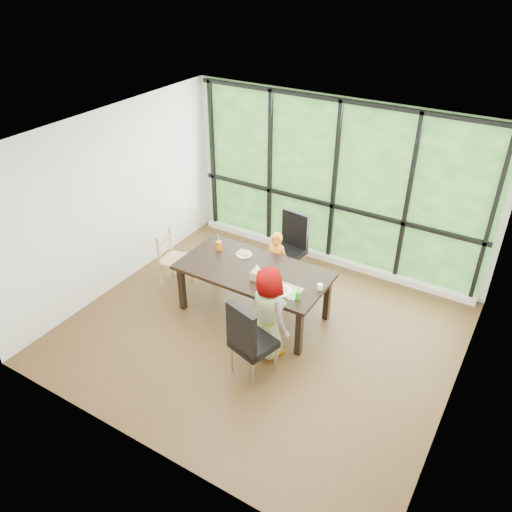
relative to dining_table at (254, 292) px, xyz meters
The scene contains 23 objects.
ground 0.56m from the dining_table, 43.83° to the right, with size 5.00×5.00×0.00m, color black.
back_wall 2.21m from the dining_table, 81.20° to the left, with size 5.00×5.00×0.00m, color silver.
foliage_backdrop 2.19m from the dining_table, 81.11° to the left, with size 4.80×0.02×2.65m, color #1F4B18.
window_mullions 2.16m from the dining_table, 80.92° to the left, with size 4.80×0.06×2.65m, color black, non-canonical shape.
window_sill 1.91m from the dining_table, 80.73° to the left, with size 4.80×0.12×0.10m, color silver.
dining_table is the anchor object (origin of this frame).
chair_window_leather 1.07m from the dining_table, 91.62° to the left, with size 0.46×0.46×1.08m, color black.
chair_interior_leather 1.20m from the dining_table, 58.42° to the right, with size 0.46×0.46×1.08m, color black.
chair_end_beech 1.39m from the dining_table, behind, with size 0.42×0.40×0.90m, color #A17958.
child_toddler 0.65m from the dining_table, 90.00° to the left, with size 0.37×0.24×1.00m, color orange.
child_older 0.89m from the dining_table, 44.01° to the right, with size 0.62×0.41×1.28m, color slate.
placemat 0.73m from the dining_table, 18.90° to the right, with size 0.41×0.30×0.01m, color tan.
plate_far 0.56m from the dining_table, 141.17° to the left, with size 0.23×0.23×0.01m, color white.
plate_near 0.74m from the dining_table, 24.12° to the right, with size 0.27×0.27×0.02m, color white.
orange_cup 0.86m from the dining_table, 164.65° to the left, with size 0.08×0.08×0.13m, color orange.
green_cup 0.98m from the dining_table, 19.14° to the right, with size 0.07×0.07×0.11m, color green.
white_mug 1.06m from the dining_table, ahead, with size 0.08×0.08×0.08m, color white.
tissue_box 0.50m from the dining_table, 47.68° to the right, with size 0.14×0.14×0.12m, color tan.
crepe_rolls_far 0.58m from the dining_table, 141.17° to the left, with size 0.20×0.12×0.04m, color tan, non-canonical shape.
crepe_rolls_near 0.75m from the dining_table, 24.12° to the right, with size 0.15×0.12×0.04m, color tan, non-canonical shape.
straw_white 0.91m from the dining_table, 164.65° to the left, with size 0.01×0.01×0.20m, color white.
straw_pink 1.02m from the dining_table, 19.14° to the right, with size 0.01×0.01×0.20m, color pink.
tissue 0.60m from the dining_table, 47.68° to the right, with size 0.12×0.12×0.11m, color white.
Camera 1 is at (2.76, -4.70, 4.58)m, focal length 35.96 mm.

